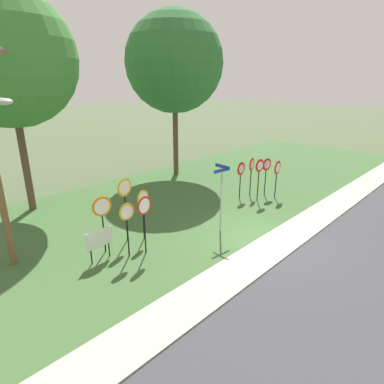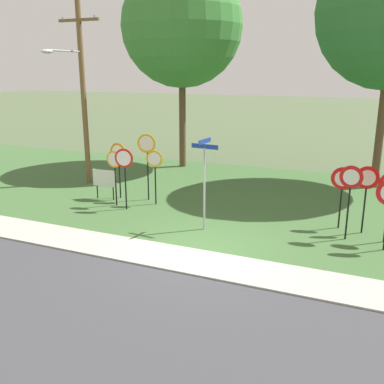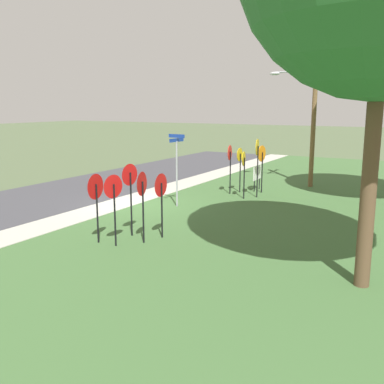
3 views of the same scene
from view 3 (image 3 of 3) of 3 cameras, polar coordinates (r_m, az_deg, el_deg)
The scene contains 17 objects.
ground_plane at distance 19.53m, azimuth -7.14°, elevation -1.72°, with size 160.00×160.00×0.00m, color #4C5B3D.
road_asphalt at distance 22.65m, azimuth -16.97°, elevation -0.33°, with size 44.00×6.40×0.01m, color #3D3D42.
sidewalk_strip at distance 20.00m, azimuth -8.99°, elevation -1.38°, with size 44.00×1.60×0.06m, color #ADAA9E.
grass_median at distance 16.77m, azimuth 9.67°, elevation -3.87°, with size 44.00×12.00×0.04m, color #3D6033.
stop_sign_near_left at distance 20.47m, azimuth 6.69°, elevation 3.48°, with size 0.66×0.14×2.19m.
stop_sign_near_right at distance 22.01m, azimuth 6.17°, elevation 4.05°, with size 0.66×0.09×2.21m.
stop_sign_far_left at distance 22.04m, azimuth 8.98°, elevation 4.30°, with size 0.79×0.12×2.34m.
stop_sign_far_center at distance 20.79m, azimuth 8.41°, elevation 4.77°, with size 0.76×0.17×2.75m.
stop_sign_far_right at distance 21.53m, azimuth 4.90°, elevation 4.30°, with size 0.72×0.15×2.38m.
yield_sign_near_left at distance 14.58m, azimuth -8.01°, elevation 1.22°, with size 0.72×0.12×2.41m.
yield_sign_near_right at distance 13.78m, azimuth -6.48°, elevation 0.22°, with size 0.74×0.18×2.26m.
yield_sign_far_left at distance 14.04m, azimuth -12.31°, elevation -0.00°, with size 0.80×0.12×2.20m.
yield_sign_far_right at distance 14.30m, azimuth -4.05°, elevation 0.19°, with size 0.76×0.10×2.12m.
yield_sign_center at distance 13.59m, azimuth -10.10°, elevation -0.18°, with size 0.72×0.17×2.22m.
street_name_post at distance 18.75m, azimuth -1.98°, elevation 3.62°, with size 0.96×0.81×3.08m.
utility_pole at distance 24.15m, azimuth 15.08°, elevation 11.30°, with size 2.10×2.58×8.31m.
notice_board at distance 22.73m, azimuth 8.39°, elevation 2.30°, with size 1.10×0.08×1.25m.
Camera 3 is at (15.30, 11.34, 4.31)m, focal length 41.45 mm.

